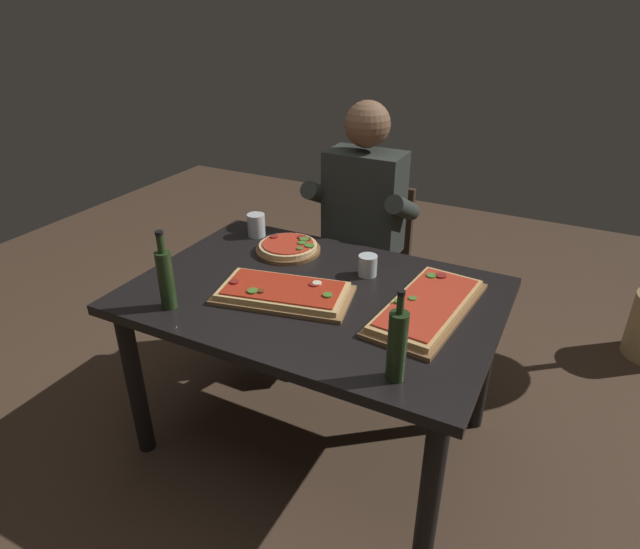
# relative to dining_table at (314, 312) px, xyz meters

# --- Properties ---
(ground_plane) EXTENTS (6.40, 6.40, 0.00)m
(ground_plane) POSITION_rel_dining_table_xyz_m (0.00, 0.00, -0.64)
(ground_plane) COLOR #4C3828
(dining_table) EXTENTS (1.40, 0.96, 0.74)m
(dining_table) POSITION_rel_dining_table_xyz_m (0.00, 0.00, 0.00)
(dining_table) COLOR black
(dining_table) RESTS_ON ground_plane
(pizza_rectangular_front) EXTENTS (0.56, 0.37, 0.05)m
(pizza_rectangular_front) POSITION_rel_dining_table_xyz_m (-0.08, -0.09, 0.11)
(pizza_rectangular_front) COLOR olive
(pizza_rectangular_front) RESTS_ON dining_table
(pizza_rectangular_left) EXTENTS (0.32, 0.60, 0.05)m
(pizza_rectangular_left) POSITION_rel_dining_table_xyz_m (0.43, 0.06, 0.11)
(pizza_rectangular_left) COLOR brown
(pizza_rectangular_left) RESTS_ON dining_table
(pizza_round_far) EXTENTS (0.29, 0.29, 0.05)m
(pizza_round_far) POSITION_rel_dining_table_xyz_m (-0.27, 0.27, 0.12)
(pizza_round_far) COLOR brown
(pizza_round_far) RESTS_ON dining_table
(wine_bottle_dark) EXTENTS (0.06, 0.06, 0.30)m
(wine_bottle_dark) POSITION_rel_dining_table_xyz_m (-0.42, -0.35, 0.22)
(wine_bottle_dark) COLOR #233819
(wine_bottle_dark) RESTS_ON dining_table
(oil_bottle_amber) EXTENTS (0.06, 0.06, 0.30)m
(oil_bottle_amber) POSITION_rel_dining_table_xyz_m (0.46, -0.36, 0.21)
(oil_bottle_amber) COLOR #233819
(oil_bottle_amber) RESTS_ON dining_table
(tumbler_near_camera) EXTENTS (0.08, 0.08, 0.09)m
(tumbler_near_camera) POSITION_rel_dining_table_xyz_m (0.13, 0.22, 0.13)
(tumbler_near_camera) COLOR silver
(tumbler_near_camera) RESTS_ON dining_table
(tumbler_far_side) EXTENTS (0.08, 0.08, 0.11)m
(tumbler_far_side) POSITION_rel_dining_table_xyz_m (-0.50, 0.36, 0.14)
(tumbler_far_side) COLOR silver
(tumbler_far_side) RESTS_ON dining_table
(diner_chair) EXTENTS (0.44, 0.44, 0.87)m
(diner_chair) POSITION_rel_dining_table_xyz_m (-0.12, 0.86, -0.16)
(diner_chair) COLOR #3D2B1E
(diner_chair) RESTS_ON ground_plane
(seated_diner) EXTENTS (0.53, 0.41, 1.33)m
(seated_diner) POSITION_rel_dining_table_xyz_m (-0.12, 0.74, 0.10)
(seated_diner) COLOR #23232D
(seated_diner) RESTS_ON ground_plane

